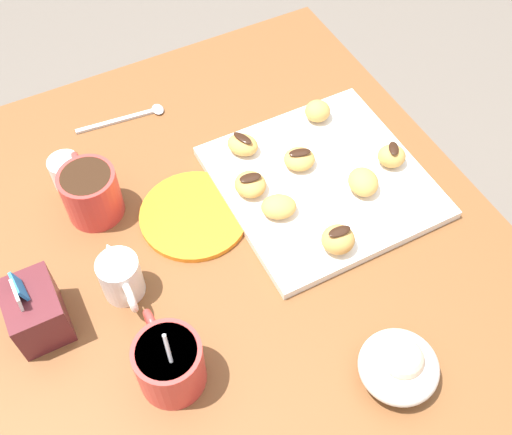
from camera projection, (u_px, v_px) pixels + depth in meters
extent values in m
plane|color=#665B51|center=(238.00, 406.00, 1.54)|extent=(8.00, 8.00, 0.00)
cube|color=brown|center=(228.00, 252.00, 0.96)|extent=(0.93, 0.83, 0.04)
cube|color=brown|center=(289.00, 156.00, 1.56)|extent=(0.07, 0.07, 0.69)
cube|color=brown|center=(12.00, 266.00, 1.37)|extent=(0.07, 0.07, 0.69)
cube|color=white|center=(322.00, 182.00, 1.01)|extent=(0.32, 0.32, 0.02)
cylinder|color=red|center=(170.00, 365.00, 0.79)|extent=(0.09, 0.09, 0.09)
torus|color=red|center=(154.00, 329.00, 0.81)|extent=(0.06, 0.01, 0.06)
cylinder|color=#331E11|center=(167.00, 353.00, 0.75)|extent=(0.08, 0.08, 0.01)
cylinder|color=silver|center=(173.00, 366.00, 0.75)|extent=(0.04, 0.01, 0.12)
cylinder|color=red|center=(91.00, 194.00, 0.95)|extent=(0.09, 0.09, 0.09)
torus|color=red|center=(80.00, 168.00, 0.97)|extent=(0.06, 0.01, 0.06)
cylinder|color=#331E11|center=(86.00, 178.00, 0.92)|extent=(0.08, 0.08, 0.01)
cylinder|color=white|center=(120.00, 275.00, 0.87)|extent=(0.06, 0.06, 0.07)
cone|color=white|center=(110.00, 250.00, 0.87)|extent=(0.02, 0.02, 0.02)
torus|color=white|center=(129.00, 296.00, 0.85)|extent=(0.05, 0.01, 0.05)
cylinder|color=white|center=(116.00, 264.00, 0.85)|extent=(0.05, 0.05, 0.01)
cube|color=#561E23|center=(36.00, 309.00, 0.84)|extent=(0.09, 0.07, 0.08)
cube|color=#2D84D1|center=(19.00, 287.00, 0.80)|extent=(0.04, 0.01, 0.03)
cube|color=white|center=(17.00, 297.00, 0.79)|extent=(0.04, 0.01, 0.03)
ellipsoid|color=white|center=(399.00, 367.00, 0.80)|extent=(0.11, 0.11, 0.06)
sphere|color=beige|center=(402.00, 360.00, 0.78)|extent=(0.06, 0.06, 0.06)
ellipsoid|color=green|center=(399.00, 347.00, 0.78)|extent=(0.02, 0.03, 0.01)
cylinder|color=white|center=(67.00, 172.00, 1.00)|extent=(0.05, 0.05, 0.05)
cone|color=white|center=(60.00, 155.00, 0.99)|extent=(0.02, 0.02, 0.02)
torus|color=white|center=(74.00, 187.00, 0.97)|extent=(0.04, 0.01, 0.04)
cylinder|color=black|center=(64.00, 164.00, 0.98)|extent=(0.04, 0.04, 0.01)
cylinder|color=orange|center=(194.00, 215.00, 0.97)|extent=(0.17, 0.17, 0.01)
cube|color=silver|center=(117.00, 121.00, 1.10)|extent=(0.02, 0.15, 0.00)
ellipsoid|color=silver|center=(158.00, 109.00, 1.11)|extent=(0.03, 0.02, 0.01)
ellipsoid|color=#D19347|center=(299.00, 159.00, 1.01)|extent=(0.06, 0.06, 0.03)
ellipsoid|color=black|center=(300.00, 152.00, 1.00)|extent=(0.03, 0.04, 0.00)
ellipsoid|color=#D19347|center=(279.00, 207.00, 0.95)|extent=(0.06, 0.07, 0.03)
ellipsoid|color=#D19347|center=(338.00, 239.00, 0.91)|extent=(0.06, 0.06, 0.04)
ellipsoid|color=black|center=(340.00, 231.00, 0.89)|extent=(0.02, 0.04, 0.00)
ellipsoid|color=#D19347|center=(363.00, 182.00, 0.98)|extent=(0.06, 0.06, 0.04)
ellipsoid|color=#D19347|center=(250.00, 184.00, 0.98)|extent=(0.06, 0.06, 0.03)
ellipsoid|color=black|center=(250.00, 178.00, 0.96)|extent=(0.02, 0.04, 0.00)
ellipsoid|color=#D19347|center=(243.00, 145.00, 1.03)|extent=(0.07, 0.07, 0.03)
ellipsoid|color=black|center=(243.00, 138.00, 1.01)|extent=(0.04, 0.03, 0.00)
ellipsoid|color=#D19347|center=(392.00, 156.00, 1.01)|extent=(0.06, 0.06, 0.04)
ellipsoid|color=black|center=(394.00, 148.00, 0.99)|extent=(0.03, 0.03, 0.00)
ellipsoid|color=#D19347|center=(318.00, 111.00, 1.07)|extent=(0.05, 0.05, 0.03)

